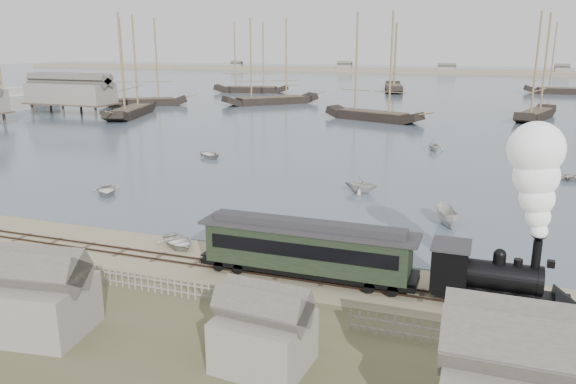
% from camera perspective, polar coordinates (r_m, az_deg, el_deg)
% --- Properties ---
extents(ground, '(600.00, 600.00, 0.00)m').
position_cam_1_polar(ground, '(37.78, 1.60, -7.49)').
color(ground, gray).
rests_on(ground, ground).
extents(harbor_water, '(600.00, 336.00, 0.06)m').
position_cam_1_polar(harbor_water, '(204.00, 16.88, 10.30)').
color(harbor_water, '#4A5A69').
rests_on(harbor_water, ground).
extents(rail_track, '(120.00, 1.80, 0.16)m').
position_cam_1_polar(rail_track, '(36.01, 0.59, -8.58)').
color(rail_track, '#35261D').
rests_on(rail_track, ground).
extents(picket_fence_west, '(19.00, 0.10, 1.20)m').
position_cam_1_polar(picket_fence_west, '(34.54, -12.63, -10.11)').
color(picket_fence_west, gray).
rests_on(picket_fence_west, ground).
extents(picket_fence_east, '(15.00, 0.10, 1.20)m').
position_cam_1_polar(picket_fence_east, '(29.53, 21.18, -15.39)').
color(picket_fence_east, gray).
rests_on(picket_fence_east, ground).
extents(shed_left, '(5.00, 4.00, 4.10)m').
position_cam_1_polar(shed_left, '(32.37, -23.83, -12.88)').
color(shed_left, gray).
rests_on(shed_left, ground).
extents(shed_mid, '(4.00, 3.50, 3.60)m').
position_cam_1_polar(shed_mid, '(27.11, -2.47, -17.21)').
color(shed_mid, gray).
rests_on(shed_mid, ground).
extents(far_spit, '(500.00, 20.00, 1.80)m').
position_cam_1_polar(far_spit, '(283.78, 17.84, 11.37)').
color(far_spit, gray).
rests_on(far_spit, ground).
extents(locomotive, '(8.11, 3.03, 10.11)m').
position_cam_1_polar(locomotive, '(32.79, 22.79, -3.59)').
color(locomotive, black).
rests_on(locomotive, ground).
extents(passenger_coach, '(13.72, 2.65, 3.33)m').
position_cam_1_polar(passenger_coach, '(34.99, 1.92, -5.65)').
color(passenger_coach, black).
rests_on(passenger_coach, ground).
extents(beached_dinghy, '(4.28, 4.50, 0.76)m').
position_cam_1_polar(beached_dinghy, '(41.79, -11.11, -4.97)').
color(beached_dinghy, '#B9B6B0').
rests_on(beached_dinghy, ground).
extents(rowboat_0, '(4.55, 4.43, 0.77)m').
position_cam_1_polar(rowboat_0, '(57.62, -17.99, 0.18)').
color(rowboat_0, '#B9B6B0').
rests_on(rowboat_0, harbor_water).
extents(rowboat_1, '(3.10, 3.51, 1.74)m').
position_cam_1_polar(rowboat_1, '(55.64, 7.44, 0.81)').
color(rowboat_1, '#B9B6B0').
rests_on(rowboat_1, harbor_water).
extents(rowboat_2, '(4.03, 2.64, 1.46)m').
position_cam_1_polar(rowboat_2, '(47.47, 15.75, -2.31)').
color(rowboat_2, '#B9B6B0').
rests_on(rowboat_2, harbor_water).
extents(rowboat_3, '(2.89, 3.88, 0.77)m').
position_cam_1_polar(rowboat_3, '(67.42, 26.70, 1.39)').
color(rowboat_3, '#B9B6B0').
rests_on(rowboat_3, harbor_water).
extents(rowboat_6, '(4.83, 5.03, 0.85)m').
position_cam_1_polar(rowboat_6, '(73.26, -8.10, 3.85)').
color(rowboat_6, '#B9B6B0').
rests_on(rowboat_6, harbor_water).
extents(rowboat_7, '(3.77, 3.54, 1.58)m').
position_cam_1_polar(rowboat_7, '(79.39, 14.58, 4.65)').
color(rowboat_7, '#B9B6B0').
rests_on(rowboat_7, harbor_water).
extents(schooner_0, '(19.13, 14.45, 20.00)m').
position_cam_1_polar(schooner_0, '(136.03, -14.69, 12.67)').
color(schooner_0, black).
rests_on(schooner_0, harbor_water).
extents(schooner_1, '(20.53, 20.22, 20.00)m').
position_cam_1_polar(schooner_1, '(135.59, -1.79, 13.13)').
color(schooner_1, black).
rests_on(schooner_1, harbor_water).
extents(schooner_2, '(19.95, 11.23, 20.00)m').
position_cam_1_polar(schooner_2, '(107.69, 8.82, 12.48)').
color(schooner_2, black).
rests_on(schooner_2, harbor_water).
extents(schooner_3, '(9.29, 18.50, 20.00)m').
position_cam_1_polar(schooner_3, '(117.90, 24.32, 11.57)').
color(schooner_3, black).
rests_on(schooner_3, harbor_water).
extents(schooner_6, '(22.30, 9.64, 20.00)m').
position_cam_1_polar(schooner_6, '(167.97, -3.84, 13.46)').
color(schooner_6, black).
rests_on(schooner_6, harbor_water).
extents(schooner_7, '(9.82, 24.31, 20.00)m').
position_cam_1_polar(schooner_7, '(175.18, 10.83, 13.30)').
color(schooner_7, black).
rests_on(schooner_7, harbor_water).
extents(schooner_8, '(23.56, 6.88, 20.00)m').
position_cam_1_polar(schooner_8, '(181.08, 26.89, 12.03)').
color(schooner_8, black).
rests_on(schooner_8, harbor_water).
extents(schooner_10, '(10.67, 21.66, 20.00)m').
position_cam_1_polar(schooner_10, '(117.19, -15.95, 12.29)').
color(schooner_10, black).
rests_on(schooner_10, harbor_water).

